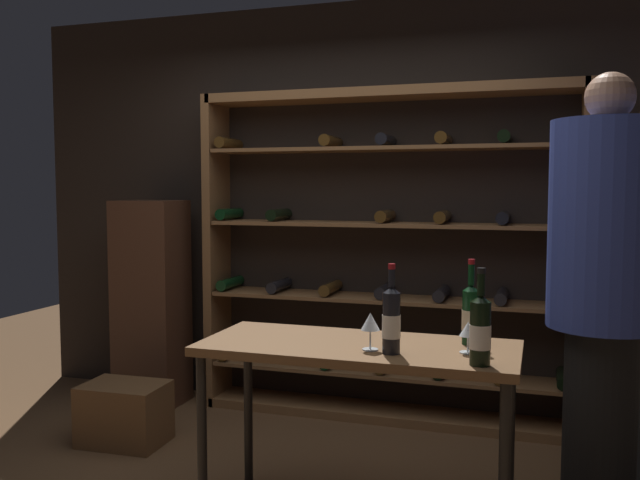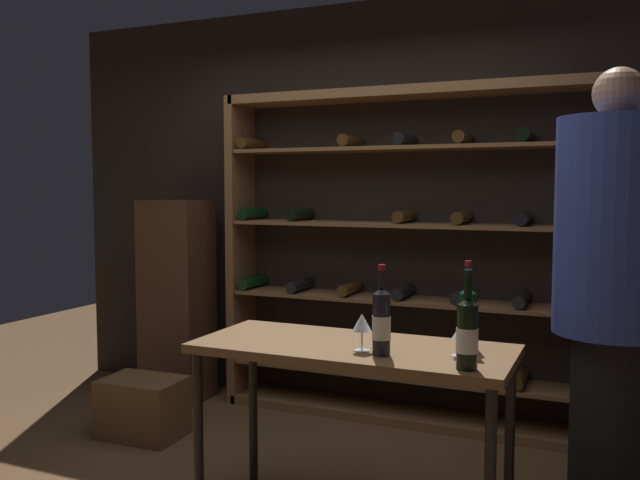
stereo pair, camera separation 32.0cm
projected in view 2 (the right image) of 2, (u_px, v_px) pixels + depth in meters
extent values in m
cube|color=black|center=(375.00, 208.00, 4.63)|extent=(4.81, 0.10, 2.74)
cube|color=brown|center=(241.00, 250.00, 4.83)|extent=(0.06, 0.32, 2.13)
cube|color=brown|center=(608.00, 266.00, 3.87)|extent=(0.06, 0.32, 2.13)
cube|color=brown|center=(406.00, 93.00, 4.27)|extent=(2.40, 0.32, 0.06)
cube|color=brown|center=(402.00, 416.00, 4.43)|extent=(2.40, 0.32, 0.06)
cube|color=brown|center=(403.00, 374.00, 4.41)|extent=(2.32, 0.32, 0.02)
cylinder|color=#4C3314|center=(254.00, 349.00, 4.85)|extent=(0.08, 0.30, 0.08)
cylinder|color=black|center=(350.00, 360.00, 4.55)|extent=(0.08, 0.30, 0.08)
cylinder|color=#4C3314|center=(403.00, 366.00, 4.41)|extent=(0.08, 0.30, 0.08)
cylinder|color=black|center=(459.00, 372.00, 4.26)|extent=(0.08, 0.30, 0.08)
cylinder|color=#4C3314|center=(520.00, 378.00, 4.11)|extent=(0.08, 0.30, 0.08)
cylinder|color=black|center=(585.00, 386.00, 3.97)|extent=(0.08, 0.30, 0.08)
cube|color=brown|center=(404.00, 300.00, 4.37)|extent=(2.32, 0.32, 0.02)
cylinder|color=black|center=(253.00, 282.00, 4.81)|extent=(0.08, 0.30, 0.08)
cylinder|color=black|center=(300.00, 285.00, 4.66)|extent=(0.08, 0.30, 0.08)
cylinder|color=#4C3314|center=(350.00, 288.00, 4.52)|extent=(0.08, 0.30, 0.08)
cylinder|color=black|center=(404.00, 292.00, 4.37)|extent=(0.08, 0.30, 0.08)
cylinder|color=black|center=(461.00, 295.00, 4.22)|extent=(0.08, 0.30, 0.08)
cylinder|color=black|center=(522.00, 299.00, 4.08)|extent=(0.08, 0.30, 0.08)
cylinder|color=black|center=(588.00, 303.00, 3.93)|extent=(0.08, 0.30, 0.08)
cube|color=brown|center=(404.00, 225.00, 4.34)|extent=(2.32, 0.32, 0.02)
cylinder|color=black|center=(253.00, 214.00, 4.77)|extent=(0.08, 0.30, 0.08)
cylinder|color=black|center=(300.00, 214.00, 4.63)|extent=(0.08, 0.30, 0.08)
cylinder|color=#4C3314|center=(404.00, 216.00, 4.33)|extent=(0.08, 0.30, 0.08)
cylinder|color=#4C3314|center=(462.00, 217.00, 4.18)|extent=(0.08, 0.30, 0.08)
cylinder|color=black|center=(524.00, 218.00, 4.04)|extent=(0.08, 0.30, 0.08)
cylinder|color=black|center=(590.00, 220.00, 3.89)|extent=(0.08, 0.30, 0.08)
cube|color=brown|center=(405.00, 148.00, 4.30)|extent=(2.32, 0.32, 0.02)
cylinder|color=#4C3314|center=(252.00, 144.00, 4.73)|extent=(0.08, 0.30, 0.08)
cylinder|color=#4C3314|center=(351.00, 141.00, 4.44)|extent=(0.08, 0.30, 0.08)
cylinder|color=black|center=(405.00, 140.00, 4.29)|extent=(0.08, 0.30, 0.08)
cylinder|color=#4C3314|center=(463.00, 138.00, 4.15)|extent=(0.08, 0.30, 0.08)
cylinder|color=black|center=(526.00, 136.00, 4.00)|extent=(0.08, 0.30, 0.08)
cylinder|color=black|center=(593.00, 134.00, 3.85)|extent=(0.08, 0.30, 0.08)
cube|color=brown|center=(353.00, 349.00, 2.98)|extent=(1.38, 0.60, 0.04)
cylinder|color=black|center=(199.00, 438.00, 3.05)|extent=(0.04, 0.04, 0.79)
cylinder|color=black|center=(253.00, 406.00, 3.50)|extent=(0.04, 0.04, 0.79)
cylinder|color=black|center=(510.00, 443.00, 2.99)|extent=(0.04, 0.04, 0.79)
cylinder|color=black|center=(608.00, 430.00, 3.03)|extent=(0.33, 0.33, 0.87)
cylinder|color=#2D3D8C|center=(615.00, 226.00, 2.96)|extent=(0.50, 0.50, 0.95)
sphere|color=#AD7A5B|center=(619.00, 93.00, 2.92)|extent=(0.22, 0.22, 0.22)
cube|color=brown|center=(143.00, 407.00, 4.14)|extent=(0.49, 0.36, 0.36)
cube|color=#4C2D1E|center=(177.00, 300.00, 4.86)|extent=(0.44, 0.36, 1.42)
cylinder|color=black|center=(467.00, 320.00, 2.91)|extent=(0.07, 0.07, 0.24)
cone|color=black|center=(468.00, 290.00, 2.90)|extent=(0.07, 0.07, 0.03)
cylinder|color=black|center=(468.00, 276.00, 2.90)|extent=(0.03, 0.03, 0.09)
cylinder|color=maroon|center=(468.00, 263.00, 2.89)|extent=(0.03, 0.03, 0.02)
cylinder|color=#C6B28C|center=(467.00, 323.00, 2.91)|extent=(0.08, 0.08, 0.09)
cylinder|color=black|center=(381.00, 325.00, 2.78)|extent=(0.07, 0.07, 0.25)
cone|color=black|center=(382.00, 291.00, 2.77)|extent=(0.07, 0.07, 0.03)
cylinder|color=black|center=(382.00, 279.00, 2.77)|extent=(0.03, 0.03, 0.07)
cylinder|color=maroon|center=(382.00, 267.00, 2.76)|extent=(0.03, 0.03, 0.02)
cylinder|color=silver|center=(381.00, 328.00, 2.78)|extent=(0.08, 0.08, 0.10)
cylinder|color=black|center=(467.00, 337.00, 2.57)|extent=(0.08, 0.08, 0.25)
cone|color=black|center=(468.00, 301.00, 2.56)|extent=(0.08, 0.08, 0.03)
cylinder|color=black|center=(468.00, 287.00, 2.55)|extent=(0.03, 0.03, 0.09)
cylinder|color=black|center=(468.00, 273.00, 2.55)|extent=(0.03, 0.03, 0.02)
cylinder|color=silver|center=(467.00, 340.00, 2.57)|extent=(0.08, 0.08, 0.09)
cylinder|color=silver|center=(460.00, 356.00, 2.77)|extent=(0.07, 0.07, 0.00)
cylinder|color=silver|center=(460.00, 347.00, 2.76)|extent=(0.01, 0.01, 0.07)
cone|color=silver|center=(460.00, 332.00, 2.76)|extent=(0.07, 0.07, 0.06)
cylinder|color=#590A14|center=(460.00, 335.00, 2.76)|extent=(0.04, 0.04, 0.02)
cylinder|color=silver|center=(362.00, 351.00, 2.86)|extent=(0.07, 0.07, 0.00)
cylinder|color=silver|center=(362.00, 340.00, 2.86)|extent=(0.01, 0.01, 0.08)
cone|color=silver|center=(362.00, 322.00, 2.85)|extent=(0.08, 0.08, 0.07)
cylinder|color=#590A14|center=(362.00, 326.00, 2.85)|extent=(0.04, 0.04, 0.03)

